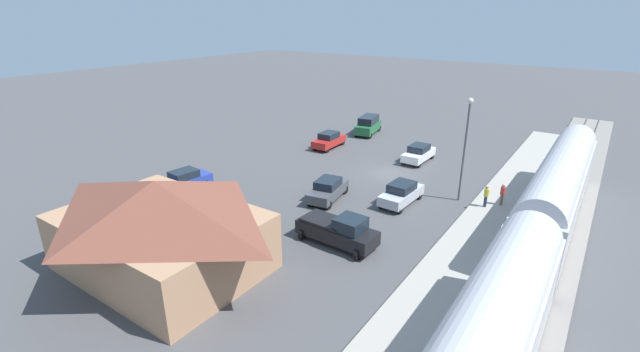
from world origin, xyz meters
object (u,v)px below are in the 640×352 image
Objects in this scene: sedan_silver at (401,193)px; light_pole_near_platform at (466,138)px; sedan_white at (419,153)px; sedan_charcoal at (328,189)px; sedan_blue at (184,180)px; station_building at (160,224)px; sedan_red at (329,140)px; suv_green at (368,125)px; pedestrian_waiting_far at (503,193)px; pickup_black at (338,230)px; pedestrian_on_platform at (486,195)px.

sedan_silver is 0.56× the size of light_pole_near_platform.
sedan_white and sedan_charcoal have the same top height.
sedan_silver is 18.06m from sedan_blue.
station_building is at bearing 64.88° from sedan_silver.
sedan_red is 0.55× the size of light_pole_near_platform.
suv_green reaches higher than sedan_white.
sedan_silver is 1.00× the size of sedan_red.
sedan_red is (12.96, -9.30, 0.00)m from sedan_silver.
suv_green is (6.96, -19.49, 0.27)m from sedan_charcoal.
pedestrian_waiting_far is 20.50m from sedan_red.
suv_green is at bearing -41.02° from light_pole_near_platform.
pedestrian_on_platform is at bearing -121.14° from pickup_black.
light_pole_near_platform is at bearing -18.77° from pedestrian_on_platform.
sedan_silver is (-7.65, -16.32, -1.99)m from station_building.
light_pole_near_platform is (-3.55, -3.22, 4.27)m from sedan_silver.
sedan_silver is at bearing -94.71° from pickup_black.
pedestrian_on_platform is at bearing -155.03° from sedan_blue.
pedestrian_waiting_far is (-14.36, -19.86, -1.58)m from station_building.
pickup_black reaches higher than pedestrian_on_platform.
station_building is 2.58× the size of sedan_blue.
pedestrian_on_platform is at bearing 137.40° from sedan_white.
pickup_black reaches higher than sedan_charcoal.
light_pole_near_platform reaches higher than sedan_silver.
pedestrian_on_platform is 24.34m from sedan_blue.
sedan_charcoal is 7.18m from pickup_black.
sedan_charcoal is (10.96, 5.09, -0.40)m from pedestrian_on_platform.
sedan_charcoal is (2.30, 13.05, 0.00)m from sedan_white.
station_building reaches higher than sedan_white.
pedestrian_waiting_far is 11.80m from sedan_white.
pickup_black reaches higher than sedan_red.
pickup_black is at bearing -130.73° from station_building.
suv_green is 27.58m from pickup_black.
pedestrian_on_platform is 1.42m from pedestrian_waiting_far.
station_building is 2.64× the size of sedan_red.
station_building is at bearing 54.13° from pedestrian_waiting_far.
sedan_white is 0.99× the size of sedan_silver.
pedestrian_waiting_far is 7.60m from sedan_silver.
pickup_black is at bearing 96.72° from sedan_white.
sedan_blue is (11.11, 5.18, 0.00)m from sedan_charcoal.
sedan_white and sedan_blue have the same top height.
pedestrian_on_platform reaches higher than sedan_blue.
pedestrian_on_platform reaches higher than sedan_white.
station_building is 7.04× the size of pedestrian_waiting_far.
sedan_silver is at bearing -153.09° from sedan_charcoal.
suv_green reaches higher than sedan_silver.
suv_green is (17.91, -14.40, -0.13)m from pedestrian_on_platform.
station_building is 18.13m from sedan_silver.
sedan_silver is 6.42m from light_pole_near_platform.
pedestrian_on_platform is 0.31× the size of pickup_black.
station_building is 22.64m from light_pole_near_platform.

